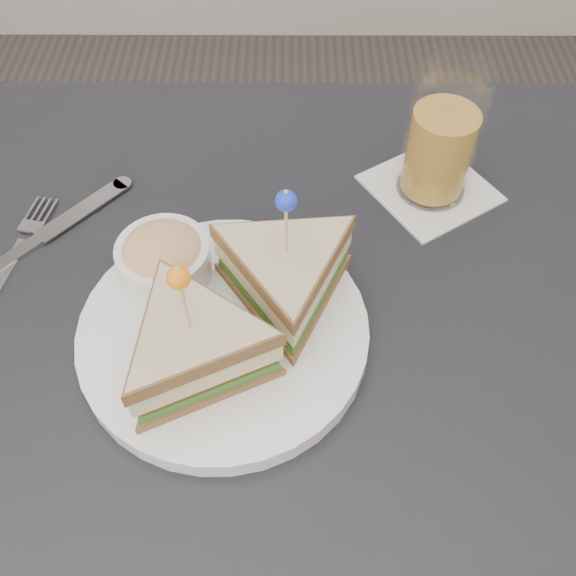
{
  "coord_description": "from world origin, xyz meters",
  "views": [
    {
      "loc": [
        0.01,
        -0.35,
        1.28
      ],
      "look_at": [
        0.01,
        0.01,
        0.8
      ],
      "focal_mm": 40.0,
      "sensor_mm": 36.0,
      "label": 1
    }
  ],
  "objects": [
    {
      "name": "cutlery_knife",
      "position": [
        -0.25,
        0.12,
        0.75
      ],
      "size": [
        0.16,
        0.17,
        0.01
      ],
      "rotation": [
        0.0,
        0.0,
        -0.73
      ],
      "color": "#B9BCC5",
      "rests_on": "table"
    },
    {
      "name": "ground_plane",
      "position": [
        0.0,
        0.0,
        0.0
      ],
      "size": [
        3.5,
        3.5,
        0.0
      ],
      "primitive_type": "plane",
      "color": "#3F3833"
    },
    {
      "name": "table",
      "position": [
        0.0,
        0.0,
        0.67
      ],
      "size": [
        0.8,
        0.8,
        0.75
      ],
      "color": "black",
      "rests_on": "ground"
    },
    {
      "name": "drink_set",
      "position": [
        0.17,
        0.19,
        0.82
      ],
      "size": [
        0.17,
        0.17,
        0.16
      ],
      "rotation": [
        0.0,
        0.0,
        0.57
      ],
      "color": "white",
      "rests_on": "table"
    },
    {
      "name": "cutlery_fork",
      "position": [
        -0.28,
        0.09,
        0.75
      ],
      "size": [
        0.05,
        0.18,
        0.01
      ],
      "rotation": [
        0.0,
        0.0,
        -0.19
      ],
      "color": "silver",
      "rests_on": "table"
    },
    {
      "name": "plate_meal",
      "position": [
        -0.04,
        -0.01,
        0.79
      ],
      "size": [
        0.32,
        0.3,
        0.16
      ],
      "rotation": [
        0.0,
        0.0,
        -0.09
      ],
      "color": "white",
      "rests_on": "table"
    }
  ]
}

